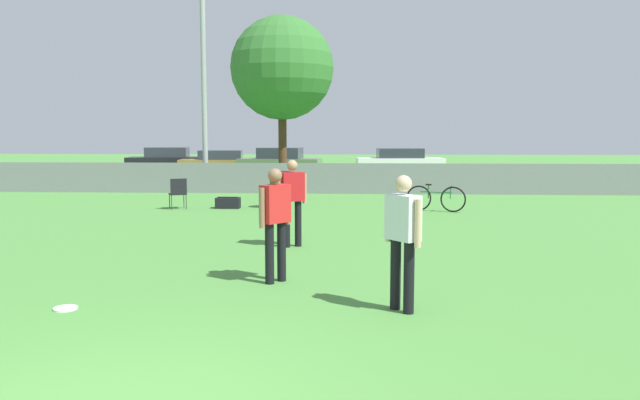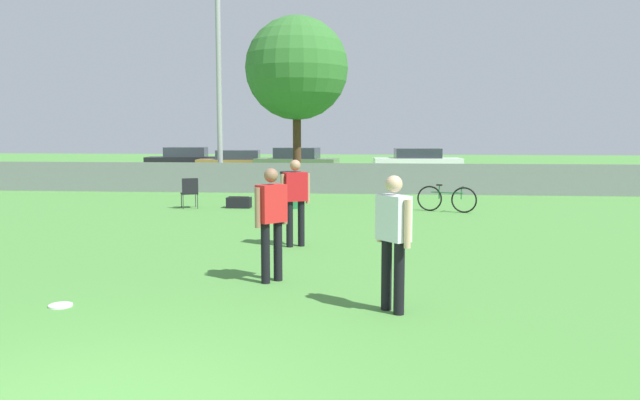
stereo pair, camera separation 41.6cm
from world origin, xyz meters
name	(u,v)px [view 2 (the right image)]	position (x,y,z in m)	size (l,w,h in m)	color
fence_backline	(317,178)	(0.00, 18.00, 0.55)	(27.15, 0.07, 1.21)	gray
light_pole	(218,41)	(-3.87, 19.22, 5.63)	(0.90, 0.36, 9.71)	#9E9EA3
tree_near_pole	(297,69)	(-0.98, 19.87, 4.63)	(3.96, 3.96, 6.63)	#4C331E
player_defender_red	(295,196)	(0.66, 7.44, 0.97)	(0.53, 0.40, 1.66)	black
player_receiver_white	(393,233)	(2.44, 3.19, 0.97)	(0.44, 0.48, 1.66)	black
player_thrower_red	(271,216)	(0.71, 4.57, 0.97)	(0.44, 0.47, 1.66)	black
frisbee_disc	(61,305)	(-1.70, 3.02, 0.01)	(0.29, 0.29, 0.03)	white
folding_chair_sideline	(190,191)	(-3.21, 13.19, 0.50)	(0.61, 0.61, 0.88)	#333338
bicycle_sideline	(447,199)	(4.09, 13.09, 0.37)	(1.58, 0.65, 0.76)	black
trash_bin	(291,190)	(-0.32, 13.56, 0.54)	(0.61, 0.61, 1.06)	#1E6638
gear_bag_sideline	(239,203)	(-1.83, 13.47, 0.16)	(0.69, 0.38, 0.33)	black
parked_car_dark	(186,161)	(-8.38, 29.12, 0.67)	(4.42, 2.27, 1.41)	black
parked_car_tan	(238,163)	(-5.07, 27.42, 0.65)	(4.33, 2.21, 1.30)	black
parked_car_olive	(297,163)	(-1.94, 26.91, 0.69)	(4.20, 2.12, 1.45)	black
parked_car_white	(417,162)	(4.16, 28.61, 0.68)	(4.62, 2.00, 1.39)	black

